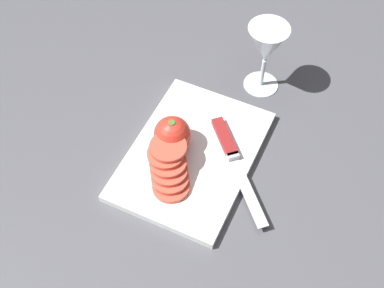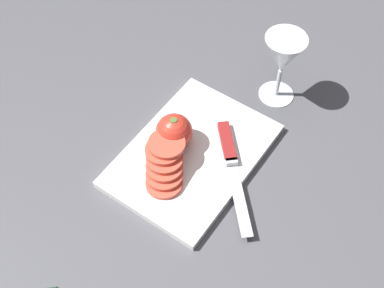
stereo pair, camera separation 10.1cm
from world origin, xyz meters
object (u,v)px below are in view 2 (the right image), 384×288
knife (229,153)px  tomato_slice_stack_near (164,163)px  wine_glass (283,57)px  whole_tomato (174,132)px

knife → tomato_slice_stack_near: (-0.10, 0.08, 0.02)m
wine_glass → whole_tomato: size_ratio=2.21×
wine_glass → tomato_slice_stack_near: bearing=166.1°
knife → tomato_slice_stack_near: tomato_slice_stack_near is taller
whole_tomato → tomato_slice_stack_near: 0.07m
wine_glass → knife: wine_glass is taller
whole_tomato → knife: whole_tomato is taller
whole_tomato → knife: bearing=-70.4°
whole_tomato → knife: 0.11m
knife → tomato_slice_stack_near: 0.13m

